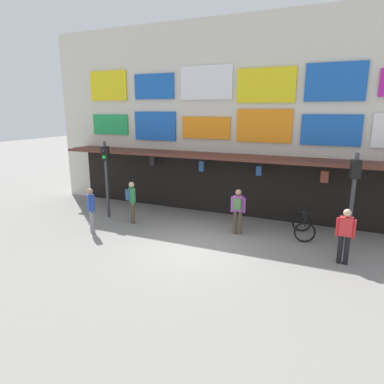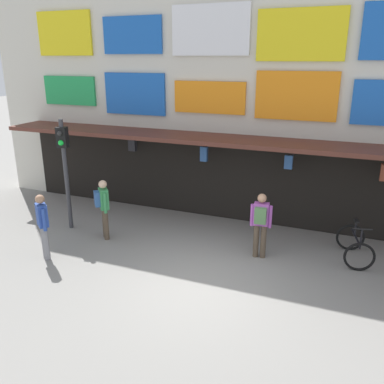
# 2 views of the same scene
# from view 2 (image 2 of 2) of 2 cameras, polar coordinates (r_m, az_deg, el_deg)

# --- Properties ---
(ground_plane) EXTENTS (80.00, 80.00, 0.00)m
(ground_plane) POSITION_cam_2_polar(r_m,az_deg,el_deg) (9.22, 1.17, -12.86)
(ground_plane) COLOR gray
(shopfront) EXTENTS (18.00, 2.60, 8.00)m
(shopfront) POSITION_cam_2_polar(r_m,az_deg,el_deg) (12.29, 9.06, 14.37)
(shopfront) COLOR beige
(shopfront) RESTS_ON ground
(traffic_light_near) EXTENTS (0.33, 0.35, 3.20)m
(traffic_light_near) POSITION_cam_2_polar(r_m,az_deg,el_deg) (11.90, -17.57, 4.70)
(traffic_light_near) COLOR #38383D
(traffic_light_near) RESTS_ON ground
(bicycle_parked) EXTENTS (0.94, 1.28, 1.05)m
(bicycle_parked) POSITION_cam_2_polar(r_m,az_deg,el_deg) (10.81, 21.96, -7.00)
(bicycle_parked) COLOR black
(bicycle_parked) RESTS_ON ground
(pedestrian_in_white) EXTENTS (0.44, 0.39, 1.68)m
(pedestrian_in_white) POSITION_cam_2_polar(r_m,az_deg,el_deg) (10.54, -20.27, -4.14)
(pedestrian_in_white) COLOR gray
(pedestrian_in_white) RESTS_ON ground
(pedestrian_in_purple) EXTENTS (0.47, 0.47, 1.68)m
(pedestrian_in_purple) POSITION_cam_2_polar(r_m,az_deg,el_deg) (11.24, -12.40, -1.80)
(pedestrian_in_purple) COLOR brown
(pedestrian_in_purple) RESTS_ON ground
(pedestrian_in_blue) EXTENTS (0.53, 0.38, 1.68)m
(pedestrian_in_blue) POSITION_cam_2_polar(r_m,az_deg,el_deg) (10.06, 9.65, -4.06)
(pedestrian_in_blue) COLOR brown
(pedestrian_in_blue) RESTS_ON ground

